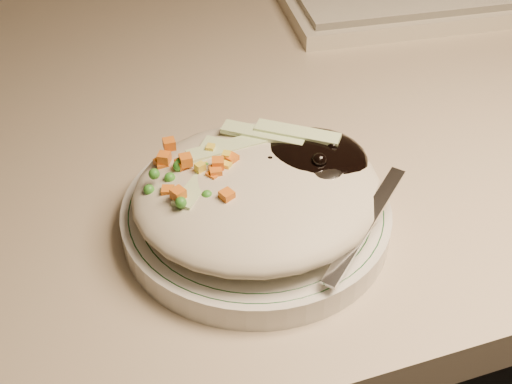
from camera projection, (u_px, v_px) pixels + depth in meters
name	position (u px, v px, depth m)	size (l,w,h in m)	color
desk	(240.00, 237.00, 0.85)	(1.40, 0.70, 0.74)	tan
plate	(256.00, 217.00, 0.56)	(0.21, 0.21, 0.02)	silver
plate_rim	(256.00, 208.00, 0.56)	(0.20, 0.20, 0.00)	#144723
meal	(262.00, 186.00, 0.54)	(0.20, 0.19, 0.05)	#B4AB92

